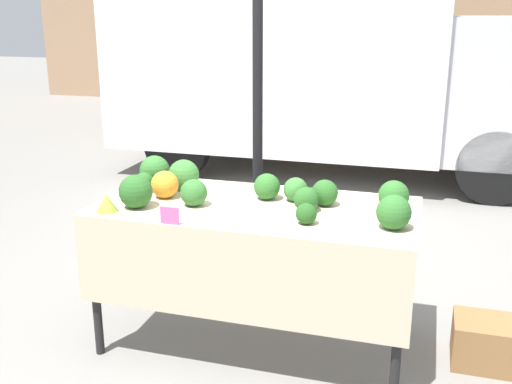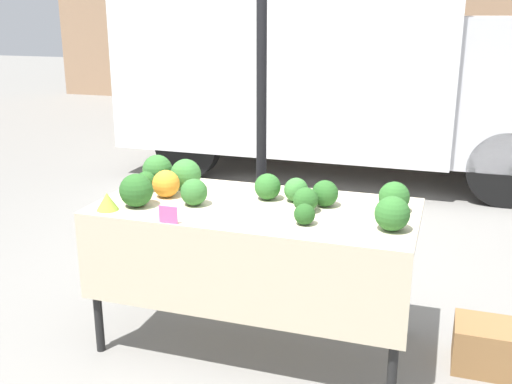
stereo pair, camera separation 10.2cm
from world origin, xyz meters
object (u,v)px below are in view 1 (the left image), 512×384
Objects in this scene: parked_truck at (323,63)px; orange_cauliflower at (165,185)px; price_sign at (170,216)px; produce_crate at (485,342)px.

orange_cauliflower is (-0.16, -4.24, -0.38)m from parked_truck.
orange_cauliflower is 0.47m from price_sign.
orange_cauliflower is at bearing -175.29° from produce_crate.
produce_crate is at bearing 4.71° from orange_cauliflower.
price_sign is 0.29× the size of produce_crate.
parked_truck is 4.58m from produce_crate.
price_sign is (0.22, -0.42, -0.03)m from orange_cauliflower.
orange_cauliflower is at bearing 117.61° from price_sign.
parked_truck reaches higher than price_sign.
parked_truck is at bearing 112.75° from produce_crate.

